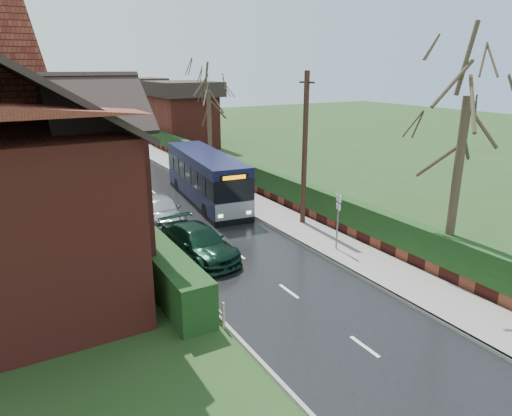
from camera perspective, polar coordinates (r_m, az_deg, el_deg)
ground at (r=18.59m, az=0.66°, el=-7.94°), size 140.00×140.00×0.00m
road at (r=27.10m, az=-10.17°, el=0.03°), size 6.00×100.00×0.02m
pavement at (r=28.71m, az=-2.20°, el=1.40°), size 2.50×100.00×0.14m
kerb_right at (r=28.20m, az=-4.36°, el=1.07°), size 0.12×100.00×0.14m
kerb_left at (r=26.28m, az=-16.41°, el=-0.87°), size 0.12×100.00×0.10m
front_hedge at (r=21.24m, az=-15.49°, el=-2.96°), size 1.20×16.00×1.60m
picket_fence at (r=21.54m, az=-13.49°, el=-3.51°), size 0.10×16.00×0.90m
right_wall_hedge at (r=29.20m, az=0.47°, el=3.61°), size 0.60×50.00×1.80m
bus at (r=27.75m, az=-6.27°, el=3.75°), size 3.33×9.98×2.97m
car_silver at (r=24.38m, az=-11.73°, el=-0.17°), size 2.09×4.57×1.52m
car_green at (r=19.78m, az=-7.17°, el=-4.31°), size 2.41×4.91×1.37m
car_distant at (r=59.67m, az=-22.20°, el=9.06°), size 2.79×4.39×1.37m
bus_stop_sign at (r=20.20m, az=10.21°, el=-0.76°), size 0.17×0.40×2.67m
telegraph_pole at (r=23.05m, az=6.11°, el=7.19°), size 0.27×1.00×7.75m
tree_right_near at (r=17.95m, az=25.18°, el=14.09°), size 4.60×4.60×9.92m
tree_right_far at (r=35.62m, az=-5.98°, el=14.90°), size 4.50×4.50×8.70m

